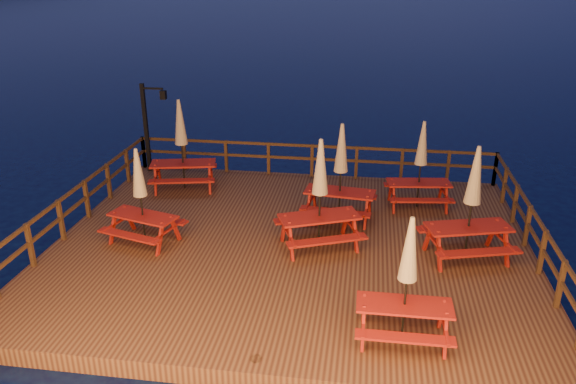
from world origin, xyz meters
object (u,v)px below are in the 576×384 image
object	(u,v)px
picnic_table_1	(182,143)
picnic_table_0	(421,164)
picnic_table_2	(341,171)
lamp_post	(150,120)

from	to	relation	value
picnic_table_1	picnic_table_0	bearing A→B (deg)	-15.44
picnic_table_0	picnic_table_2	world-z (taller)	picnic_table_2
lamp_post	picnic_table_1	bearing A→B (deg)	-42.10
lamp_post	picnic_table_2	size ratio (longest dim) A/B	1.10
picnic_table_1	picnic_table_2	size ratio (longest dim) A/B	1.04
lamp_post	picnic_table_2	world-z (taller)	lamp_post
picnic_table_1	picnic_table_2	xyz separation A→B (m)	(4.97, -1.54, -0.06)
picnic_table_1	picnic_table_2	bearing A→B (deg)	-29.43
lamp_post	picnic_table_1	world-z (taller)	lamp_post
lamp_post	picnic_table_0	size ratio (longest dim) A/B	1.17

